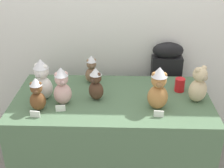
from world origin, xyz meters
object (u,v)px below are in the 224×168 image
object	(u,v)px
teddy_bear_cocoa	(96,84)
teddy_bear_mocha	(92,70)
teddy_bear_caramel	(158,89)
teddy_bear_sand	(199,85)
instrument_case	(164,94)
teddy_bear_blush	(62,86)
teddy_bear_chestnut	(37,95)
display_table	(112,138)
teddy_bear_snow	(42,80)
party_cup_red	(180,85)

from	to	relation	value
teddy_bear_cocoa	teddy_bear_mocha	xyz separation A→B (m)	(-0.06, 0.28, -0.01)
teddy_bear_caramel	teddy_bear_sand	world-z (taller)	teddy_bear_caramel
instrument_case	teddy_bear_cocoa	bearing A→B (deg)	-137.67
instrument_case	teddy_bear_blush	size ratio (longest dim) A/B	3.60
teddy_bear_cocoa	teddy_bear_caramel	distance (m)	0.47
instrument_case	teddy_bear_chestnut	xyz separation A→B (m)	(-1.02, -0.72, 0.38)
display_table	teddy_bear_sand	distance (m)	0.84
teddy_bear_snow	teddy_bear_mocha	bearing A→B (deg)	57.36
teddy_bear_caramel	party_cup_red	xyz separation A→B (m)	(0.21, 0.27, -0.11)
display_table	teddy_bear_sand	size ratio (longest dim) A/B	5.33
teddy_bear_blush	teddy_bear_snow	world-z (taller)	teddy_bear_snow
teddy_bear_caramel	party_cup_red	size ratio (longest dim) A/B	2.99
teddy_bear_cocoa	party_cup_red	distance (m)	0.69
teddy_bear_mocha	party_cup_red	distance (m)	0.74
teddy_bear_cocoa	teddy_bear_caramel	bearing A→B (deg)	15.98
teddy_bear_cocoa	teddy_bear_snow	world-z (taller)	teddy_bear_snow
display_table	teddy_bear_cocoa	size ratio (longest dim) A/B	5.83
display_table	teddy_bear_snow	bearing A→B (deg)	-177.52
teddy_bear_chestnut	teddy_bear_sand	world-z (taller)	teddy_bear_sand
teddy_bear_mocha	party_cup_red	bearing A→B (deg)	-26.67
teddy_bear_blush	teddy_bear_caramel	distance (m)	0.70
teddy_bear_cocoa	teddy_bear_chestnut	xyz separation A→B (m)	(-0.41, -0.17, -0.00)
instrument_case	party_cup_red	xyz separation A→B (m)	(0.05, -0.40, 0.31)
display_table	teddy_bear_cocoa	distance (m)	0.54
teddy_bear_cocoa	teddy_bear_sand	xyz separation A→B (m)	(0.77, -0.00, 0.01)
teddy_bear_chestnut	teddy_bear_snow	xyz separation A→B (m)	(0.00, 0.17, 0.04)
teddy_bear_caramel	teddy_bear_sand	distance (m)	0.33
teddy_bear_blush	teddy_bear_chestnut	xyz separation A→B (m)	(-0.16, -0.09, -0.02)
instrument_case	party_cup_red	size ratio (longest dim) A/B	9.73
display_table	teddy_bear_caramel	distance (m)	0.67
teddy_bear_blush	teddy_bear_sand	world-z (taller)	teddy_bear_blush
teddy_bear_sand	teddy_bear_blush	bearing A→B (deg)	149.76
display_table	teddy_bear_chestnut	distance (m)	0.77
teddy_bear_blush	teddy_bear_mocha	size ratio (longest dim) A/B	1.21
teddy_bear_caramel	party_cup_red	bearing A→B (deg)	55.68
teddy_bear_cocoa	teddy_bear_caramel	xyz separation A→B (m)	(0.46, -0.12, 0.03)
teddy_bear_chestnut	teddy_bear_caramel	xyz separation A→B (m)	(0.86, 0.05, 0.04)
teddy_bear_caramel	teddy_bear_chestnut	bearing A→B (deg)	-173.16
teddy_bear_snow	party_cup_red	distance (m)	1.09
instrument_case	teddy_bear_caramel	xyz separation A→B (m)	(-0.16, -0.67, 0.41)
teddy_bear_cocoa	teddy_bear_caramel	world-z (taller)	teddy_bear_caramel
teddy_bear_mocha	teddy_bear_chestnut	distance (m)	0.57
display_table	party_cup_red	distance (m)	0.72
instrument_case	teddy_bear_cocoa	xyz separation A→B (m)	(-0.61, -0.55, 0.38)
instrument_case	teddy_bear_sand	distance (m)	0.70
teddy_bear_cocoa	teddy_bear_blush	world-z (taller)	teddy_bear_blush
teddy_bear_cocoa	teddy_bear_blush	bearing A→B (deg)	-132.75
teddy_bear_blush	teddy_bear_mocha	xyz separation A→B (m)	(0.18, 0.36, -0.03)
display_table	teddy_bear_mocha	distance (m)	0.61
teddy_bear_snow	teddy_bear_chestnut	bearing A→B (deg)	-72.10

